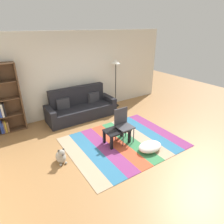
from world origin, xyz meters
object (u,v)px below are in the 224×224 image
object	(u,v)px
pouf	(150,147)
folding_chair	(123,122)
tv_remote	(117,129)
couch	(81,108)
coffee_table	(117,132)
standing_lamp	(116,68)
dog	(61,156)

from	to	relation	value
pouf	folding_chair	size ratio (longest dim) A/B	0.70
tv_remote	folding_chair	xyz separation A→B (m)	(0.18, 0.01, 0.13)
couch	folding_chair	xyz separation A→B (m)	(0.31, -1.94, 0.20)
coffee_table	standing_lamp	world-z (taller)	standing_lamp
coffee_table	tv_remote	xyz separation A→B (m)	(0.02, 0.02, 0.09)
couch	tv_remote	world-z (taller)	couch
couch	folding_chair	world-z (taller)	couch
tv_remote	dog	bearing A→B (deg)	-175.16
standing_lamp	tv_remote	world-z (taller)	standing_lamp
couch	dog	size ratio (longest dim) A/B	5.69
coffee_table	standing_lamp	bearing A→B (deg)	56.42
couch	tv_remote	distance (m)	1.95
pouf	standing_lamp	xyz separation A→B (m)	(0.93, 2.87, 1.35)
pouf	dog	xyz separation A→B (m)	(-1.99, 0.76, 0.05)
coffee_table	pouf	distance (m)	0.90
coffee_table	folding_chair	distance (m)	0.30
folding_chair	standing_lamp	bearing A→B (deg)	104.75
coffee_table	dog	xyz separation A→B (m)	(-1.50, 0.03, -0.15)
tv_remote	folding_chair	size ratio (longest dim) A/B	0.17
couch	coffee_table	bearing A→B (deg)	-86.96
couch	standing_lamp	size ratio (longest dim) A/B	1.29
pouf	tv_remote	bearing A→B (deg)	121.98
dog	coffee_table	bearing A→B (deg)	-1.02
pouf	folding_chair	xyz separation A→B (m)	(-0.29, 0.76, 0.43)
dog	standing_lamp	bearing A→B (deg)	35.84
dog	folding_chair	distance (m)	1.75
standing_lamp	tv_remote	xyz separation A→B (m)	(-1.40, -2.12, -1.05)
standing_lamp	folding_chair	distance (m)	2.61
dog	tv_remote	world-z (taller)	tv_remote
pouf	folding_chair	distance (m)	0.92
couch	standing_lamp	bearing A→B (deg)	6.69
coffee_table	tv_remote	bearing A→B (deg)	42.36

